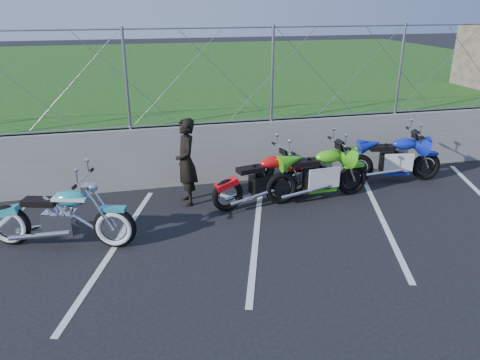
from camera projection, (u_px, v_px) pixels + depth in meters
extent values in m
plane|color=black|center=(274.00, 259.00, 7.27)|extent=(90.00, 90.00, 0.00)
cube|color=slate|center=(227.00, 153.00, 10.21)|extent=(30.00, 0.22, 1.30)
cube|color=#1D4A13|center=(176.00, 80.00, 19.28)|extent=(30.00, 20.00, 1.30)
cylinder|color=gray|center=(225.00, 28.00, 9.27)|extent=(28.00, 0.03, 0.03)
cylinder|color=gray|center=(226.00, 121.00, 9.96)|extent=(28.00, 0.03, 0.03)
cube|color=silver|center=(116.00, 246.00, 7.66)|extent=(1.49, 4.31, 0.01)
cube|color=silver|center=(257.00, 230.00, 8.18)|extent=(1.49, 4.31, 0.01)
cube|color=silver|center=(381.00, 216.00, 8.70)|extent=(1.49, 4.31, 0.01)
torus|color=black|center=(10.00, 225.00, 7.58)|extent=(0.71, 0.31, 0.71)
torus|color=black|center=(115.00, 228.00, 7.50)|extent=(0.71, 0.31, 0.71)
cube|color=silver|center=(60.00, 222.00, 7.52)|extent=(0.56, 0.43, 0.36)
ellipsoid|color=teal|center=(71.00, 198.00, 7.35)|extent=(0.61, 0.41, 0.25)
cube|color=black|center=(40.00, 202.00, 7.40)|extent=(0.58, 0.40, 0.10)
cube|color=teal|center=(113.00, 209.00, 7.38)|extent=(0.43, 0.27, 0.06)
cylinder|color=silver|center=(83.00, 178.00, 7.22)|extent=(0.25, 0.75, 0.03)
torus|color=black|center=(228.00, 195.00, 8.83)|extent=(0.65, 0.26, 0.64)
torus|color=black|center=(296.00, 182.00, 9.49)|extent=(0.65, 0.26, 0.64)
cube|color=black|center=(262.00, 184.00, 9.12)|extent=(0.53, 0.39, 0.35)
ellipsoid|color=red|center=(273.00, 162.00, 9.06)|extent=(0.59, 0.37, 0.24)
cube|color=black|center=(250.00, 170.00, 8.88)|extent=(0.56, 0.36, 0.09)
cube|color=red|center=(297.00, 168.00, 9.38)|extent=(0.42, 0.24, 0.06)
cylinder|color=silver|center=(283.00, 148.00, 9.07)|extent=(0.20, 0.73, 0.03)
torus|color=black|center=(281.00, 188.00, 9.13)|extent=(0.67, 0.17, 0.66)
torus|color=black|center=(352.00, 179.00, 9.58)|extent=(0.67, 0.17, 0.66)
cube|color=black|center=(317.00, 179.00, 9.31)|extent=(0.53, 0.35, 0.38)
ellipsoid|color=#4DCC19|center=(329.00, 156.00, 9.22)|extent=(0.60, 0.31, 0.26)
cube|color=black|center=(305.00, 163.00, 9.10)|extent=(0.57, 0.31, 0.10)
cube|color=#4DCC19|center=(353.00, 165.00, 9.47)|extent=(0.43, 0.20, 0.07)
cylinder|color=silver|center=(339.00, 143.00, 9.18)|extent=(0.09, 0.80, 0.03)
torus|color=black|center=(359.00, 168.00, 10.23)|extent=(0.65, 0.21, 0.64)
torus|color=black|center=(426.00, 166.00, 10.35)|extent=(0.65, 0.21, 0.64)
cube|color=black|center=(392.00, 163.00, 10.25)|extent=(0.53, 0.37, 0.36)
ellipsoid|color=#1225AF|center=(405.00, 144.00, 10.11)|extent=(0.60, 0.34, 0.25)
cube|color=black|center=(382.00, 148.00, 10.10)|extent=(0.57, 0.33, 0.10)
cube|color=#1225AF|center=(428.00, 154.00, 10.24)|extent=(0.43, 0.22, 0.06)
cylinder|color=silver|center=(415.00, 132.00, 10.03)|extent=(0.15, 0.77, 0.03)
imported|color=black|center=(186.00, 162.00, 8.98)|extent=(0.45, 0.65, 1.71)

